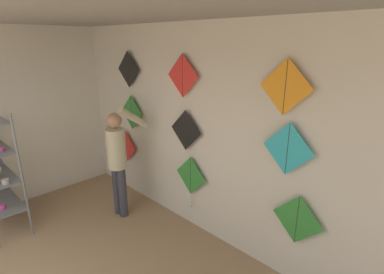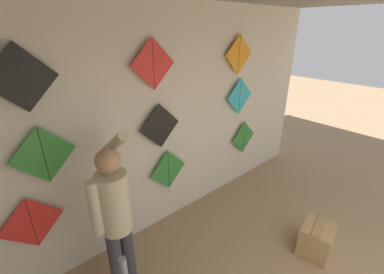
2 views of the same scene
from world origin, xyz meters
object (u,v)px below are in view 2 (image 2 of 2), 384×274
(kite_0, at_px, (32,223))
(kite_8, at_px, (239,55))
(kite_2, at_px, (243,137))
(kite_5, at_px, (240,96))
(kite_6, at_px, (21,78))
(shopkeeper, at_px, (115,212))
(kite_3, at_px, (44,155))
(cardboard_box, at_px, (316,239))
(kite_7, at_px, (153,64))
(kite_4, at_px, (160,126))
(kite_1, at_px, (169,172))

(kite_0, relative_size, kite_8, 1.00)
(kite_0, bearing_deg, kite_2, 0.00)
(kite_0, height_order, kite_5, kite_5)
(kite_2, relative_size, kite_6, 1.00)
(kite_5, distance_m, kite_8, 0.61)
(kite_0, bearing_deg, shopkeeper, -41.85)
(kite_2, distance_m, kite_3, 2.96)
(cardboard_box, relative_size, kite_7, 0.81)
(kite_3, bearing_deg, kite_5, 0.00)
(shopkeeper, xyz_separation_m, cardboard_box, (1.93, -1.09, -0.77))
(cardboard_box, height_order, kite_6, kite_6)
(kite_2, xyz_separation_m, kite_3, (-2.89, 0.00, 0.65))
(kite_4, xyz_separation_m, kite_6, (-1.26, 0.00, 0.72))
(kite_1, xyz_separation_m, kite_2, (1.55, 0.00, 0.06))
(kite_2, bearing_deg, shopkeeper, -168.24)
(kite_2, bearing_deg, kite_0, 180.00)
(kite_2, height_order, kite_8, kite_8)
(kite_0, bearing_deg, kite_6, 0.00)
(shopkeeper, height_order, kite_4, shopkeeper)
(shopkeeper, height_order, kite_8, kite_8)
(kite_7, relative_size, kite_8, 1.00)
(kite_1, relative_size, kite_8, 1.38)
(kite_8, bearing_deg, kite_4, 180.00)
(kite_2, bearing_deg, kite_6, 180.00)
(kite_5, height_order, kite_6, kite_6)
(shopkeeper, relative_size, kite_1, 2.25)
(cardboard_box, distance_m, kite_1, 1.96)
(kite_1, xyz_separation_m, kite_7, (-0.14, 0.00, 1.39))
(kite_3, distance_m, kite_6, 0.68)
(cardboard_box, bearing_deg, kite_2, 69.57)
(cardboard_box, height_order, kite_1, kite_1)
(kite_0, height_order, kite_7, kite_7)
(kite_4, bearing_deg, shopkeeper, -149.25)
(kite_1, height_order, kite_6, kite_6)
(kite_6, bearing_deg, kite_0, 180.00)
(cardboard_box, bearing_deg, kite_4, 122.85)
(kite_6, height_order, kite_8, kite_8)
(kite_0, xyz_separation_m, kite_8, (2.85, 0.00, 1.32))
(kite_8, bearing_deg, kite_5, 0.00)
(kite_1, xyz_separation_m, kite_3, (-1.34, 0.00, 0.71))
(kite_2, height_order, kite_7, kite_7)
(kite_1, distance_m, kite_4, 0.68)
(kite_7, xyz_separation_m, kite_8, (1.42, 0.00, 0.01))
(kite_0, relative_size, kite_1, 0.73)
(shopkeeper, bearing_deg, kite_3, 121.20)
(kite_0, distance_m, kite_7, 1.94)
(shopkeeper, distance_m, kite_5, 2.47)
(kite_0, bearing_deg, kite_3, 0.00)
(shopkeeper, relative_size, kite_6, 3.09)
(kite_3, relative_size, kite_5, 1.00)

